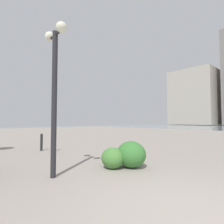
% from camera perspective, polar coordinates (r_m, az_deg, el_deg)
% --- Properties ---
extents(building_annex, '(15.23, 13.98, 19.79)m').
position_cam_1_polar(building_annex, '(73.81, 25.21, 4.05)').
color(building_annex, '#B2A899').
rests_on(building_annex, ground).
extents(lamppost, '(0.98, 0.28, 4.00)m').
position_cam_1_polar(lamppost, '(5.04, -17.99, 10.99)').
color(lamppost, '#232328').
rests_on(lamppost, ground).
extents(bollard_near, '(0.13, 0.13, 0.68)m').
position_cam_1_polar(bollard_near, '(9.17, -18.04, -9.65)').
color(bollard_near, '#232328').
rests_on(bollard_near, ground).
extents(bollard_mid, '(0.13, 0.13, 0.84)m').
position_cam_1_polar(bollard_mid, '(9.45, -21.76, -8.89)').
color(bollard_mid, '#232328').
rests_on(bollard_mid, ground).
extents(shrub_low, '(0.96, 0.87, 0.82)m').
position_cam_1_polar(shrub_low, '(5.78, 6.19, -13.39)').
color(shrub_low, '#387533').
rests_on(shrub_low, ground).
extents(shrub_round, '(0.75, 0.67, 0.64)m').
position_cam_1_polar(shrub_round, '(5.65, 0.20, -14.59)').
color(shrub_round, '#477F38').
rests_on(shrub_round, ground).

